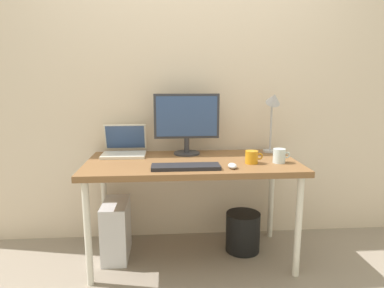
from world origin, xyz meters
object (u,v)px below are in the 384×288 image
(monitor, at_px, (187,120))
(desk_lamp, at_px, (273,108))
(coffee_mug, at_px, (252,157))
(keyboard, at_px, (186,167))
(wastebasket, at_px, (243,232))
(desk, at_px, (192,169))
(glass_cup, at_px, (279,156))
(computer_tower, at_px, (116,229))
(laptop, at_px, (124,147))
(mouse, at_px, (232,166))

(monitor, height_order, desk_lamp, desk_lamp)
(desk_lamp, relative_size, coffee_mug, 3.99)
(keyboard, xyz_separation_m, wastebasket, (0.45, 0.29, -0.60))
(desk, relative_size, glass_cup, 12.34)
(desk_lamp, distance_m, coffee_mug, 0.51)
(desk_lamp, xyz_separation_m, computer_tower, (-1.20, -0.16, -0.87))
(desk, distance_m, coffee_mug, 0.43)
(desk, height_order, computer_tower, desk)
(desk, height_order, keyboard, keyboard)
(desk_lamp, bearing_deg, computer_tower, -172.35)
(computer_tower, bearing_deg, desk, -6.13)
(glass_cup, distance_m, wastebasket, 0.69)
(wastebasket, bearing_deg, laptop, 169.63)
(glass_cup, bearing_deg, keyboard, -170.60)
(desk_lamp, bearing_deg, keyboard, -148.08)
(coffee_mug, relative_size, glass_cup, 1.02)
(desk_lamp, distance_m, mouse, 0.68)
(glass_cup, bearing_deg, monitor, 152.27)
(monitor, xyz_separation_m, laptop, (-0.47, 0.02, -0.20))
(monitor, relative_size, keyboard, 1.12)
(monitor, relative_size, laptop, 1.54)
(desk_lamp, height_order, computer_tower, desk_lamp)
(computer_tower, relative_size, wastebasket, 1.40)
(coffee_mug, bearing_deg, glass_cup, 1.09)
(laptop, height_order, glass_cup, laptop)
(monitor, relative_size, mouse, 5.47)
(computer_tower, bearing_deg, wastebasket, 0.96)
(monitor, bearing_deg, laptop, 177.57)
(desk, height_order, laptop, laptop)
(glass_cup, bearing_deg, computer_tower, 171.87)
(glass_cup, bearing_deg, desk_lamp, 82.10)
(mouse, bearing_deg, monitor, 120.84)
(laptop, relative_size, keyboard, 0.73)
(wastebasket, bearing_deg, coffee_mug, -89.16)
(glass_cup, height_order, computer_tower, glass_cup)
(desk_lamp, distance_m, wastebasket, 0.98)
(mouse, xyz_separation_m, coffee_mug, (0.16, 0.12, 0.03))
(mouse, xyz_separation_m, computer_tower, (-0.80, 0.29, -0.54))
(wastebasket, bearing_deg, computer_tower, -179.04)
(glass_cup, bearing_deg, mouse, -160.44)
(computer_tower, height_order, wastebasket, computer_tower)
(computer_tower, xyz_separation_m, wastebasket, (0.95, 0.02, -0.06))
(desk_lamp, bearing_deg, laptop, 179.03)
(glass_cup, bearing_deg, laptop, 162.49)
(desk, relative_size, laptop, 4.61)
(keyboard, distance_m, mouse, 0.30)
(desk, height_order, coffee_mug, coffee_mug)
(keyboard, relative_size, glass_cup, 3.68)
(monitor, xyz_separation_m, keyboard, (-0.03, -0.43, -0.25))
(laptop, relative_size, glass_cup, 2.68)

